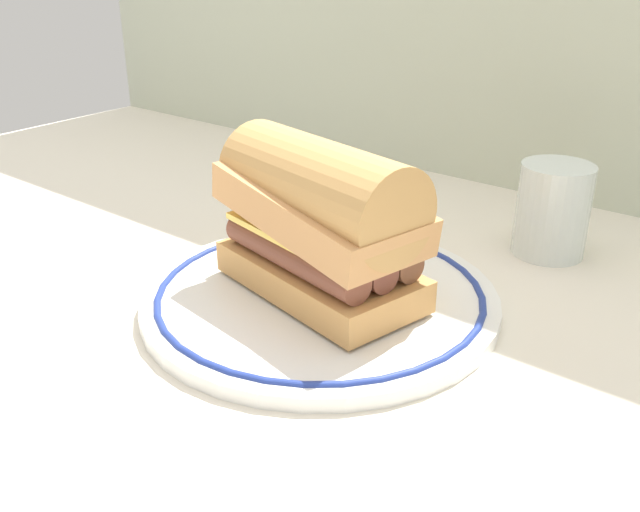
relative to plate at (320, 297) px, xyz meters
The scene contains 4 objects.
ground_plane 0.03m from the plate, 13.93° to the left, with size 1.50×1.50×0.00m, color silver.
plate is the anchor object (origin of this frame).
sausage_sandwich 0.07m from the plate, behind, with size 0.19×0.12×0.12m.
drinking_glass 0.24m from the plate, 64.18° to the left, with size 0.07×0.07×0.09m.
Camera 1 is at (0.29, -0.41, 0.28)m, focal length 39.79 mm.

